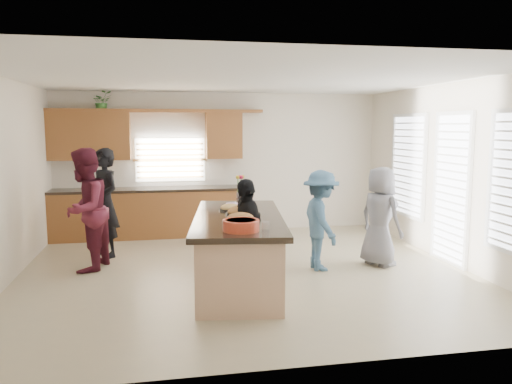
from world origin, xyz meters
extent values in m
plane|color=tan|center=(0.00, 0.00, 0.00)|extent=(6.50, 6.50, 0.00)
cube|color=silver|center=(0.00, 3.00, 1.40)|extent=(6.50, 0.02, 2.80)
cube|color=silver|center=(0.00, -3.00, 1.40)|extent=(6.50, 0.02, 2.80)
cube|color=silver|center=(-3.25, 0.00, 1.40)|extent=(0.02, 6.00, 2.80)
cube|color=silver|center=(3.25, 0.00, 1.40)|extent=(0.02, 6.00, 2.80)
cube|color=white|center=(0.00, 0.00, 2.80)|extent=(6.50, 6.00, 0.02)
cube|color=brown|center=(-1.43, 2.69, 0.45)|extent=(3.65, 0.62, 0.90)
cube|color=black|center=(-1.43, 2.69, 0.93)|extent=(3.70, 0.65, 0.05)
cube|color=brown|center=(-2.50, 2.82, 1.95)|extent=(1.50, 0.36, 0.90)
cube|color=brown|center=(0.05, 2.82, 1.95)|extent=(0.70, 0.36, 0.90)
cube|color=brown|center=(-1.23, 2.82, 2.43)|extent=(4.05, 0.40, 0.06)
cube|color=olive|center=(-1.00, 2.96, 1.48)|extent=(1.35, 0.08, 0.85)
cube|color=white|center=(3.22, 1.30, 1.42)|extent=(0.06, 1.10, 1.75)
cube|color=white|center=(3.22, -0.10, 1.17)|extent=(0.06, 0.85, 2.25)
cube|color=tan|center=(-0.18, -0.58, 0.44)|extent=(1.34, 2.61, 0.88)
cube|color=black|center=(-0.18, -0.58, 0.92)|extent=(1.51, 2.83, 0.07)
cube|color=black|center=(-0.18, -0.58, 0.04)|extent=(1.25, 2.52, 0.08)
cylinder|color=black|center=(-0.21, -0.95, 0.96)|extent=(0.39, 0.39, 0.02)
ellipsoid|color=#B77A39|center=(-0.21, -0.95, 0.98)|extent=(0.35, 0.35, 0.16)
cylinder|color=black|center=(-0.11, -0.49, 0.96)|extent=(0.47, 0.47, 0.02)
ellipsoid|color=#B77A39|center=(-0.11, -0.49, 0.98)|extent=(0.42, 0.42, 0.19)
cylinder|color=black|center=(-0.23, -0.12, 0.96)|extent=(0.32, 0.32, 0.02)
ellipsoid|color=tan|center=(-0.23, -0.12, 0.98)|extent=(0.29, 0.29, 0.13)
cylinder|color=#CF4125|center=(-0.30, -1.55, 1.01)|extent=(0.42, 0.42, 0.13)
cylinder|color=beige|center=(-0.30, -1.55, 1.06)|extent=(0.34, 0.34, 0.04)
cylinder|color=white|center=(-0.02, -1.56, 1.00)|extent=(0.09, 0.09, 0.10)
cylinder|color=#BC8BCA|center=(-0.15, 0.23, 0.97)|extent=(0.19, 0.19, 0.04)
cylinder|color=silver|center=(0.04, 0.65, 1.03)|extent=(0.13, 0.13, 0.15)
imported|color=#36762F|center=(-2.25, 2.82, 2.59)|extent=(0.44, 0.42, 0.39)
imported|color=black|center=(-2.10, 1.32, 0.89)|extent=(0.72, 0.78, 1.79)
imported|color=maroon|center=(-2.30, 0.54, 0.91)|extent=(0.90, 1.04, 1.82)
imported|color=black|center=(-0.10, -0.68, 0.73)|extent=(0.55, 0.91, 1.46)
imported|color=#3A607F|center=(1.13, -0.07, 0.75)|extent=(0.58, 0.98, 1.49)
imported|color=slate|center=(2.10, -0.02, 0.76)|extent=(0.74, 0.88, 1.53)
camera|label=1|loc=(-1.17, -7.05, 2.13)|focal=35.00mm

